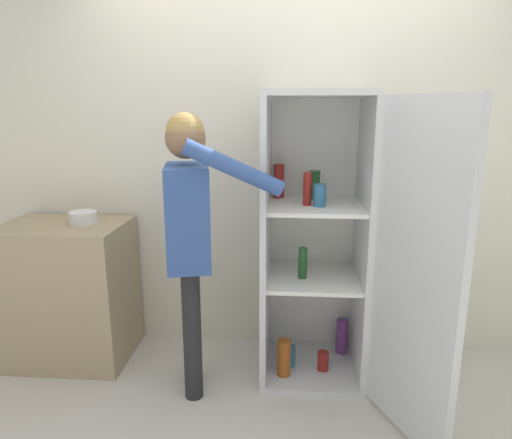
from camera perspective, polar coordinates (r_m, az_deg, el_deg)
The scene contains 6 objects.
ground_plane at distance 2.65m, azimuth 2.48°, elevation -24.71°, with size 12.00×12.00×0.00m, color beige.
wall_back at distance 3.08m, azimuth 3.40°, elevation 6.75°, with size 7.00×0.06×2.55m.
refrigerator at distance 2.74m, azimuth 9.43°, elevation -3.19°, with size 0.91×1.20×1.75m.
person at distance 2.55m, azimuth -8.26°, elevation -0.17°, with size 0.70×0.54×1.63m.
counter at distance 3.31m, azimuth -22.38°, elevation -8.34°, with size 0.79×0.57×0.93m.
bowl at distance 3.13m, azimuth -20.81°, elevation 0.25°, with size 0.17×0.17×0.08m.
Camera 1 is at (0.06, -2.08, 1.65)m, focal length 32.00 mm.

